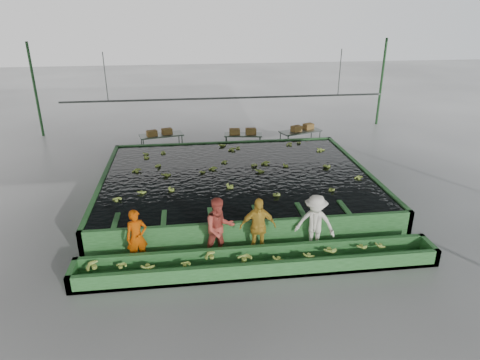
{
  "coord_description": "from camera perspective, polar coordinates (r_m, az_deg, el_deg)",
  "views": [
    {
      "loc": [
        -1.8,
        -13.39,
        6.8
      ],
      "look_at": [
        0.0,
        0.5,
        1.0
      ],
      "focal_mm": 32.0,
      "sensor_mm": 36.0,
      "label": 1
    }
  ],
  "objects": [
    {
      "name": "rail_hanger_left",
      "position": [
        18.88,
        -17.51,
        12.96
      ],
      "size": [
        0.04,
        0.04,
        2.0
      ],
      "primitive_type": "cylinder",
      "color": "#59605B",
      "rests_on": "shed_roof"
    },
    {
      "name": "worker_b",
      "position": [
        12.14,
        -2.77,
        -6.47
      ],
      "size": [
        1.05,
        0.91,
        1.86
      ],
      "primitive_type": "imported",
      "rotation": [
        0.0,
        0.0,
        0.26
      ],
      "color": "#BB4537",
      "rests_on": "ground"
    },
    {
      "name": "floating_bananas",
      "position": [
        16.88,
        -0.78,
        1.85
      ],
      "size": [
        9.31,
        6.35,
        0.13
      ],
      "primitive_type": null,
      "color": "#96B440",
      "rests_on": "tank_water"
    },
    {
      "name": "flotation_tank",
      "position": [
        16.29,
        -0.45,
        -0.45
      ],
      "size": [
        10.0,
        8.0,
        0.9
      ],
      "primitive_type": null,
      "color": "#2E6C30",
      "rests_on": "ground"
    },
    {
      "name": "sorting_trough",
      "position": [
        11.92,
        2.58,
        -10.87
      ],
      "size": [
        10.0,
        1.0,
        0.5
      ],
      "primitive_type": null,
      "color": "#2E6C30",
      "rests_on": "ground"
    },
    {
      "name": "cableway_rail",
      "position": [
        18.87,
        -1.79,
        10.86
      ],
      "size": [
        0.08,
        0.08,
        14.0
      ],
      "primitive_type": "cylinder",
      "color": "#59605B",
      "rests_on": "shed_roof"
    },
    {
      "name": "box_stack_mid",
      "position": [
        21.15,
        0.37,
        6.13
      ],
      "size": [
        1.31,
        0.4,
        0.28
      ],
      "primitive_type": null,
      "rotation": [
        0.0,
        0.0,
        -0.03
      ],
      "color": "olive",
      "rests_on": "packing_table_mid"
    },
    {
      "name": "packing_table_right",
      "position": [
        21.74,
        7.99,
        5.35
      ],
      "size": [
        2.23,
        1.44,
        0.94
      ],
      "primitive_type": null,
      "rotation": [
        0.0,
        0.0,
        0.32
      ],
      "color": "#59605B",
      "rests_on": "ground"
    },
    {
      "name": "packing_table_left",
      "position": [
        21.26,
        -10.37,
        4.79
      ],
      "size": [
        2.19,
        1.26,
        0.94
      ],
      "primitive_type": null,
      "rotation": [
        0.0,
        0.0,
        0.22
      ],
      "color": "#59605B",
      "rests_on": "ground"
    },
    {
      "name": "shed_roof",
      "position": [
        13.63,
        0.28,
        14.9
      ],
      "size": [
        20.0,
        22.0,
        0.04
      ],
      "primitive_type": "cube",
      "color": "gray",
      "rests_on": "shed_posts"
    },
    {
      "name": "worker_d",
      "position": [
        12.64,
        9.97,
        -5.74
      ],
      "size": [
        1.32,
        1.08,
        1.78
      ],
      "primitive_type": "imported",
      "rotation": [
        0.0,
        0.0,
        -0.42
      ],
      "color": "white",
      "rests_on": "ground"
    },
    {
      "name": "trough_bananas",
      "position": [
        11.84,
        2.59,
        -10.27
      ],
      "size": [
        8.64,
        0.58,
        0.12
      ],
      "primitive_type": null,
      "color": "#96B440",
      "rests_on": "sorting_trough"
    },
    {
      "name": "shed_posts",
      "position": [
        14.18,
        0.26,
        4.84
      ],
      "size": [
        20.0,
        22.0,
        5.0
      ],
      "primitive_type": null,
      "color": "#214B23",
      "rests_on": "ground"
    },
    {
      "name": "packing_table_mid",
      "position": [
        21.29,
        0.41,
        5.05
      ],
      "size": [
        1.94,
        1.01,
        0.84
      ],
      "primitive_type": null,
      "rotation": [
        0.0,
        0.0,
        -0.15
      ],
      "color": "#59605B",
      "rests_on": "ground"
    },
    {
      "name": "tank_water",
      "position": [
        16.14,
        -0.46,
        0.86
      ],
      "size": [
        9.7,
        7.7,
        0.0
      ],
      "primitive_type": "cube",
      "color": "black",
      "rests_on": "flotation_tank"
    },
    {
      "name": "worker_c",
      "position": [
        12.27,
        2.38,
        -6.28
      ],
      "size": [
        1.06,
        0.44,
        1.8
      ],
      "primitive_type": "imported",
      "rotation": [
        0.0,
        0.0,
        0.01
      ],
      "color": "gold",
      "rests_on": "ground"
    },
    {
      "name": "worker_a",
      "position": [
        12.26,
        -13.59,
        -7.43
      ],
      "size": [
        0.69,
        0.56,
        1.63
      ],
      "primitive_type": "imported",
      "rotation": [
        0.0,
        0.0,
        0.32
      ],
      "color": "#C84804",
      "rests_on": "ground"
    },
    {
      "name": "box_stack_right",
      "position": [
        21.71,
        8.3,
        6.6
      ],
      "size": [
        1.29,
        0.85,
        0.27
      ],
      "primitive_type": null,
      "rotation": [
        0.0,
        0.0,
        0.44
      ],
      "color": "olive",
      "rests_on": "packing_table_right"
    },
    {
      "name": "box_stack_left",
      "position": [
        21.06,
        -10.66,
        5.94
      ],
      "size": [
        1.26,
        0.74,
        0.26
      ],
      "primitive_type": null,
      "rotation": [
        0.0,
        0.0,
        0.36
      ],
      "color": "olive",
      "rests_on": "packing_table_left"
    },
    {
      "name": "ground",
      "position": [
        15.13,
        0.24,
        -4.22
      ],
      "size": [
        80.0,
        80.0,
        0.0
      ],
      "primitive_type": "plane",
      "color": "gray",
      "rests_on": "ground"
    },
    {
      "name": "rail_hanger_right",
      "position": [
        19.81,
        13.16,
        13.8
      ],
      "size": [
        0.04,
        0.04,
        2.0
      ],
      "primitive_type": "cylinder",
      "color": "#59605B",
      "rests_on": "shed_roof"
    }
  ]
}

